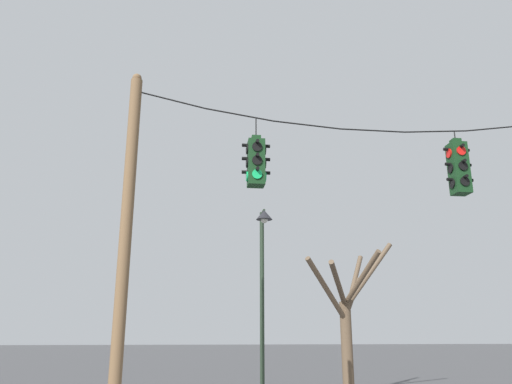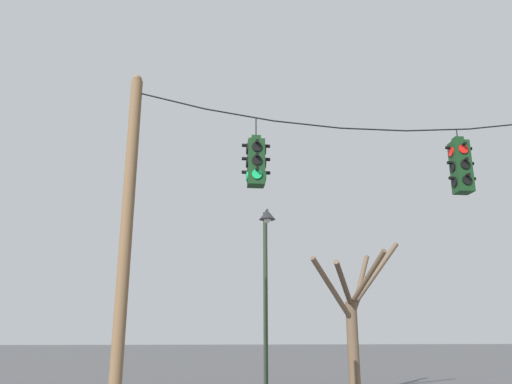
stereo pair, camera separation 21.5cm
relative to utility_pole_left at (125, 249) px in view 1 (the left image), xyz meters
name	(u,v)px [view 1 (the left image)]	position (x,y,z in m)	size (l,w,h in m)	color
utility_pole_left	(125,249)	(0.00, 0.00, 0.00)	(0.23, 0.23, 7.32)	brown
span_wire	(372,122)	(5.01, 0.00, 2.87)	(10.02, 0.03, 0.65)	black
traffic_light_over_intersection	(256,162)	(2.49, 0.00, 1.83)	(0.58, 0.58, 1.48)	#143819
traffic_light_near_right_pole	(459,168)	(6.87, 0.00, 1.90)	(0.58, 0.58, 1.43)	#143819
street_lamp	(263,267)	(3.17, 3.94, 0.21)	(0.45, 0.77, 5.45)	#233323
bare_tree	(349,315)	(7.05, 8.94, -0.85)	(4.04, 3.74, 5.62)	brown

